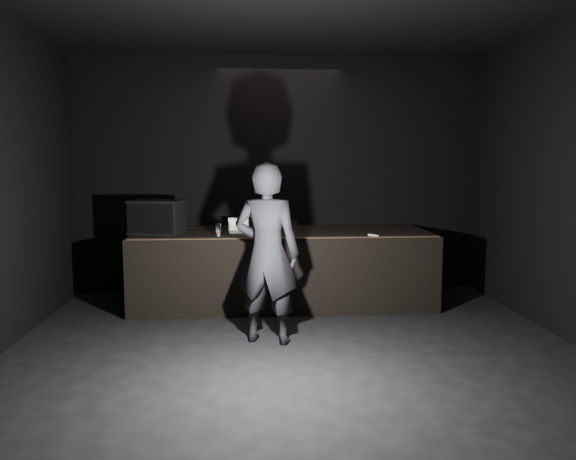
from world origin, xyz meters
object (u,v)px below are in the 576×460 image
(person, at_px, (267,253))
(laptop, at_px, (239,229))
(stage_riser, at_px, (282,267))
(stage_monitor, at_px, (157,217))
(beer_can, at_px, (218,230))

(person, bearing_deg, laptop, -61.87)
(stage_riser, xyz_separation_m, laptop, (-0.59, -0.12, 0.55))
(stage_riser, bearing_deg, stage_monitor, -175.24)
(stage_monitor, height_order, person, person)
(stage_riser, relative_size, stage_monitor, 5.28)
(stage_monitor, distance_m, person, 2.11)
(stage_riser, relative_size, laptop, 13.05)
(stage_monitor, xyz_separation_m, person, (1.40, -1.57, -0.25))
(stage_riser, distance_m, person, 1.79)
(person, bearing_deg, stage_monitor, -31.34)
(laptop, height_order, person, person)
(stage_monitor, distance_m, beer_can, 0.88)
(stage_monitor, bearing_deg, beer_can, -6.62)
(beer_can, bearing_deg, person, -65.47)
(stage_riser, distance_m, beer_can, 1.12)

